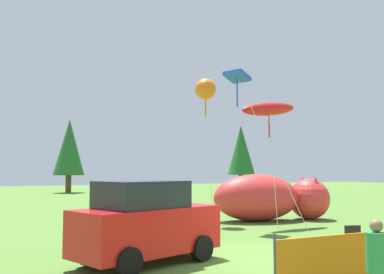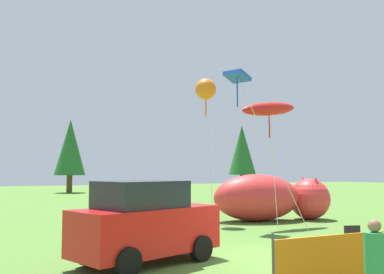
{
  "view_description": "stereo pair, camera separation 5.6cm",
  "coord_description": "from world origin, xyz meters",
  "px_view_note": "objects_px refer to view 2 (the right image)",
  "views": [
    {
      "loc": [
        -6.54,
        -10.09,
        2.38
      ],
      "look_at": [
        0.19,
        5.38,
        3.7
      ],
      "focal_mm": 40.0,
      "sensor_mm": 36.0,
      "label": 1
    },
    {
      "loc": [
        -6.49,
        -10.12,
        2.38
      ],
      "look_at": [
        0.19,
        5.38,
        3.7
      ],
      "focal_mm": 40.0,
      "sensor_mm": 36.0,
      "label": 2
    }
  ],
  "objects_px": {
    "folding_chair": "(350,238)",
    "kite_blue_box": "(238,79)",
    "kite_red_lizard": "(269,109)",
    "parked_car": "(145,223)",
    "kite_orange_flower": "(206,89)",
    "spectator_in_black_shirt": "(376,266)",
    "inflatable_cat": "(270,199)"
  },
  "relations": [
    {
      "from": "kite_blue_box",
      "to": "kite_orange_flower",
      "type": "height_order",
      "value": "kite_orange_flower"
    },
    {
      "from": "parked_car",
      "to": "folding_chair",
      "type": "height_order",
      "value": "parked_car"
    },
    {
      "from": "kite_red_lizard",
      "to": "kite_orange_flower",
      "type": "distance_m",
      "value": 3.1
    },
    {
      "from": "inflatable_cat",
      "to": "folding_chair",
      "type": "bearing_deg",
      "value": -101.23
    },
    {
      "from": "spectator_in_black_shirt",
      "to": "kite_red_lizard",
      "type": "bearing_deg",
      "value": 64.03
    },
    {
      "from": "kite_red_lizard",
      "to": "kite_orange_flower",
      "type": "bearing_deg",
      "value": 142.53
    },
    {
      "from": "spectator_in_black_shirt",
      "to": "kite_blue_box",
      "type": "distance_m",
      "value": 12.19
    },
    {
      "from": "kite_blue_box",
      "to": "kite_red_lizard",
      "type": "distance_m",
      "value": 2.26
    },
    {
      "from": "kite_red_lizard",
      "to": "kite_orange_flower",
      "type": "relative_size",
      "value": 0.85
    },
    {
      "from": "kite_red_lizard",
      "to": "kite_orange_flower",
      "type": "height_order",
      "value": "kite_orange_flower"
    },
    {
      "from": "folding_chair",
      "to": "kite_orange_flower",
      "type": "height_order",
      "value": "kite_orange_flower"
    },
    {
      "from": "kite_red_lizard",
      "to": "parked_car",
      "type": "bearing_deg",
      "value": -143.82
    },
    {
      "from": "parked_car",
      "to": "kite_blue_box",
      "type": "distance_m",
      "value": 9.04
    },
    {
      "from": "folding_chair",
      "to": "inflatable_cat",
      "type": "height_order",
      "value": "inflatable_cat"
    },
    {
      "from": "folding_chair",
      "to": "kite_blue_box",
      "type": "height_order",
      "value": "kite_blue_box"
    },
    {
      "from": "folding_chair",
      "to": "spectator_in_black_shirt",
      "type": "relative_size",
      "value": 0.56
    },
    {
      "from": "parked_car",
      "to": "kite_red_lizard",
      "type": "bearing_deg",
      "value": 14.2
    },
    {
      "from": "inflatable_cat",
      "to": "kite_blue_box",
      "type": "relative_size",
      "value": 0.92
    },
    {
      "from": "parked_car",
      "to": "kite_red_lizard",
      "type": "xyz_separation_m",
      "value": [
        7.44,
        5.44,
        4.09
      ]
    },
    {
      "from": "folding_chair",
      "to": "kite_red_lizard",
      "type": "relative_size",
      "value": 0.16
    },
    {
      "from": "spectator_in_black_shirt",
      "to": "parked_car",
      "type": "bearing_deg",
      "value": 110.94
    },
    {
      "from": "spectator_in_black_shirt",
      "to": "kite_orange_flower",
      "type": "distance_m",
      "value": 14.1
    },
    {
      "from": "inflatable_cat",
      "to": "kite_red_lizard",
      "type": "bearing_deg",
      "value": -115.07
    },
    {
      "from": "kite_red_lizard",
      "to": "inflatable_cat",
      "type": "bearing_deg",
      "value": 56.66
    },
    {
      "from": "kite_blue_box",
      "to": "kite_orange_flower",
      "type": "relative_size",
      "value": 0.98
    },
    {
      "from": "parked_car",
      "to": "folding_chair",
      "type": "bearing_deg",
      "value": -38.13
    },
    {
      "from": "kite_orange_flower",
      "to": "folding_chair",
      "type": "bearing_deg",
      "value": -88.58
    },
    {
      "from": "inflatable_cat",
      "to": "kite_orange_flower",
      "type": "relative_size",
      "value": 0.9
    },
    {
      "from": "spectator_in_black_shirt",
      "to": "kite_orange_flower",
      "type": "height_order",
      "value": "kite_orange_flower"
    },
    {
      "from": "inflatable_cat",
      "to": "kite_blue_box",
      "type": "bearing_deg",
      "value": -138.39
    },
    {
      "from": "spectator_in_black_shirt",
      "to": "kite_red_lizard",
      "type": "xyz_separation_m",
      "value": [
        5.33,
        10.94,
        4.26
      ]
    },
    {
      "from": "parked_car",
      "to": "spectator_in_black_shirt",
      "type": "xyz_separation_m",
      "value": [
        2.11,
        -5.5,
        -0.16
      ]
    }
  ]
}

